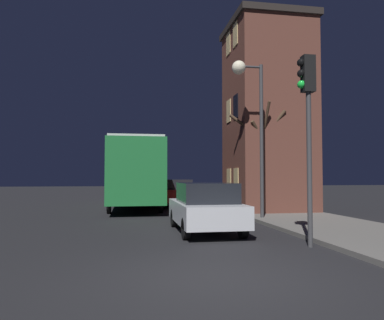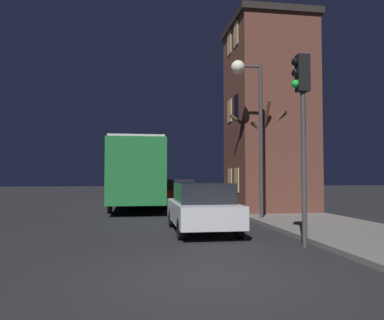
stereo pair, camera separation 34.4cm
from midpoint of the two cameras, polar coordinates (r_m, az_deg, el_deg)
name	(u,v)px [view 2 (the right image)]	position (r m, az deg, el deg)	size (l,w,h in m)	color
ground_plane	(206,277)	(6.58, 3.76, -17.39)	(120.00, 120.00, 0.00)	black
brick_building	(269,115)	(18.48, 12.12, 6.79)	(3.74, 4.11, 9.04)	brown
streetlamp	(248,98)	(14.79, 9.18, 9.34)	(1.24, 0.54, 6.05)	#38383A
traffic_light	(302,109)	(9.54, 17.40, 7.42)	(0.43, 0.24, 4.65)	#38383A
bare_tree	(262,161)	(16.35, 11.29, -0.22)	(2.45, 1.52, 4.71)	#473323
bus	(136,170)	(21.31, -8.05, -1.46)	(2.56, 11.64, 3.48)	#1E6B33
car_near_lane	(202,207)	(11.44, 2.42, -7.16)	(1.77, 3.98, 1.50)	#B7BABF
car_mid_lane	(177,192)	(20.86, -1.84, -4.97)	(1.78, 4.06, 1.52)	#B21E19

